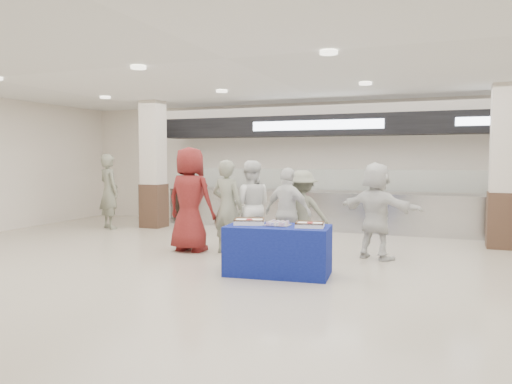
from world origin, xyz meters
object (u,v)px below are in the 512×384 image
at_px(sheet_cake_left, 249,221).
at_px(civilian_maroon, 190,199).
at_px(display_table, 278,250).
at_px(soldier_b, 302,212).
at_px(sheet_cake_right, 310,224).
at_px(soldier_bg, 109,191).
at_px(chef_short, 288,213).
at_px(cupcake_tray, 278,223).
at_px(soldier_a, 227,207).
at_px(chef_tall, 250,206).
at_px(civilian_white, 376,211).

relative_size(sheet_cake_left, civilian_maroon, 0.28).
height_order(display_table, soldier_b, soldier_b).
height_order(sheet_cake_left, sheet_cake_right, sheet_cake_left).
bearing_deg(soldier_bg, chef_short, -172.96).
bearing_deg(sheet_cake_right, cupcake_tray, 179.34).
bearing_deg(sheet_cake_left, sheet_cake_right, 1.29).
height_order(soldier_b, soldier_bg, soldier_bg).
relative_size(soldier_a, soldier_bg, 0.93).
distance_m(chef_tall, chef_short, 0.91).
relative_size(chef_tall, civilian_white, 1.01).
bearing_deg(soldier_bg, chef_tall, -172.78).
distance_m(soldier_a, chef_short, 1.18).
bearing_deg(cupcake_tray, soldier_bg, 150.66).
xyz_separation_m(chef_short, soldier_bg, (-5.29, 1.86, 0.13)).
xyz_separation_m(soldier_a, soldier_b, (1.31, 0.43, -0.10)).
distance_m(civilian_maroon, chef_tall, 1.14).
xyz_separation_m(sheet_cake_right, soldier_bg, (-6.04, 3.12, 0.14)).
bearing_deg(sheet_cake_left, soldier_a, 127.19).
height_order(cupcake_tray, chef_short, chef_short).
bearing_deg(sheet_cake_right, display_table, -178.02).
bearing_deg(chef_tall, sheet_cake_right, 115.49).
height_order(sheet_cake_left, civilian_maroon, civilian_maroon).
distance_m(cupcake_tray, soldier_bg, 6.35).
relative_size(sheet_cake_left, soldier_bg, 0.29).
xyz_separation_m(soldier_a, soldier_bg, (-4.12, 1.87, 0.06)).
distance_m(soldier_a, civilian_white, 2.69).
xyz_separation_m(soldier_a, chef_tall, (0.32, 0.33, -0.01)).
xyz_separation_m(cupcake_tray, chef_tall, (-1.09, 1.57, 0.08)).
distance_m(sheet_cake_left, sheet_cake_right, 0.96).
height_order(civilian_maroon, civilian_white, civilian_maroon).
bearing_deg(soldier_a, sheet_cake_left, 136.06).
bearing_deg(civilian_white, chef_short, 41.74).
distance_m(chef_short, soldier_bg, 5.61).
relative_size(display_table, civilian_maroon, 0.78).
xyz_separation_m(sheet_cake_left, sheet_cake_right, (0.96, 0.02, -0.00)).
distance_m(sheet_cake_left, soldier_b, 1.73).
distance_m(cupcake_tray, soldier_a, 1.88).
xyz_separation_m(display_table, soldier_b, (-0.12, 1.69, 0.40)).
xyz_separation_m(display_table, soldier_a, (-1.43, 1.26, 0.49)).
bearing_deg(display_table, soldier_a, 132.36).
bearing_deg(civilian_maroon, soldier_a, -171.07).
xyz_separation_m(cupcake_tray, chef_short, (-0.24, 1.25, 0.02)).
relative_size(sheet_cake_left, sheet_cake_right, 1.19).
xyz_separation_m(sheet_cake_left, cupcake_tray, (0.46, 0.03, -0.02)).
height_order(soldier_a, soldier_bg, soldier_bg).
distance_m(civilian_maroon, soldier_a, 0.75).
xyz_separation_m(display_table, civilian_maroon, (-2.17, 1.19, 0.61)).
height_order(civilian_maroon, soldier_bg, civilian_maroon).
bearing_deg(sheet_cake_left, soldier_b, 78.26).
height_order(civilian_white, soldier_bg, soldier_bg).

